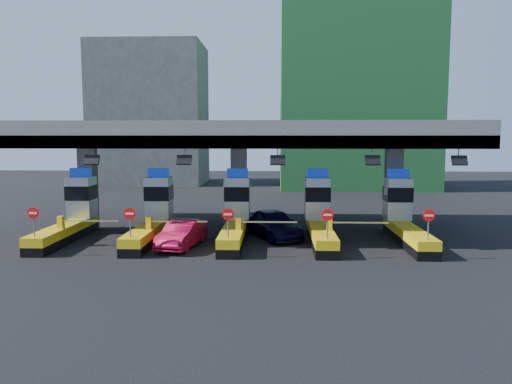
{
  "coord_description": "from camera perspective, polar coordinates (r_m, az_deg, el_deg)",
  "views": [
    {
      "loc": [
        2.37,
        -29.36,
        6.14
      ],
      "look_at": [
        1.23,
        0.0,
        2.87
      ],
      "focal_mm": 35.0,
      "sensor_mm": 36.0,
      "label": 1
    }
  ],
  "objects": [
    {
      "name": "bg_building_scaffold",
      "position": [
        62.6,
        11.36,
        13.45
      ],
      "size": [
        18.0,
        12.0,
        28.0
      ],
      "primitive_type": "cube",
      "color": "#1E5926",
      "rests_on": "ground"
    },
    {
      "name": "van",
      "position": [
        30.35,
        2.04,
        -3.64
      ],
      "size": [
        4.04,
        5.55,
        1.76
      ],
      "primitive_type": "imported",
      "rotation": [
        0.0,
        0.0,
        0.43
      ],
      "color": "black",
      "rests_on": "ground"
    },
    {
      "name": "toll_lane_far_right",
      "position": [
        30.97,
        16.47,
        -2.72
      ],
      "size": [
        4.43,
        8.0,
        4.16
      ],
      "color": "black",
      "rests_on": "ground"
    },
    {
      "name": "bg_building_concrete",
      "position": [
        67.44,
        -11.97,
        8.65
      ],
      "size": [
        14.0,
        10.0,
        18.0
      ],
      "primitive_type": "cube",
      "color": "#4C4C49",
      "rests_on": "ground"
    },
    {
      "name": "red_car",
      "position": [
        28.14,
        -8.43,
        -4.75
      ],
      "size": [
        2.35,
        4.78,
        1.51
      ],
      "primitive_type": "imported",
      "rotation": [
        0.0,
        0.0,
        -0.17
      ],
      "color": "#A60C2F",
      "rests_on": "ground"
    },
    {
      "name": "ground",
      "position": [
        30.09,
        -2.36,
        -5.43
      ],
      "size": [
        120.0,
        120.0,
        0.0
      ],
      "primitive_type": "plane",
      "color": "black",
      "rests_on": "ground"
    },
    {
      "name": "toll_lane_left",
      "position": [
        30.91,
        -11.62,
        -2.61
      ],
      "size": [
        4.43,
        8.0,
        4.16
      ],
      "color": "black",
      "rests_on": "ground"
    },
    {
      "name": "toll_canopy",
      "position": [
        32.32,
        -2.0,
        6.33
      ],
      "size": [
        28.0,
        12.09,
        7.0
      ],
      "color": "slate",
      "rests_on": "ground"
    },
    {
      "name": "toll_lane_center",
      "position": [
        30.11,
        -2.33,
        -2.72
      ],
      "size": [
        4.43,
        8.0,
        4.16
      ],
      "color": "black",
      "rests_on": "ground"
    },
    {
      "name": "toll_lane_right",
      "position": [
        30.13,
        7.21,
        -2.76
      ],
      "size": [
        4.43,
        8.0,
        4.16
      ],
      "color": "black",
      "rests_on": "ground"
    },
    {
      "name": "toll_lane_far_left",
      "position": [
        32.46,
        -20.23,
        -2.44
      ],
      "size": [
        4.43,
        8.0,
        4.16
      ],
      "color": "black",
      "rests_on": "ground"
    }
  ]
}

